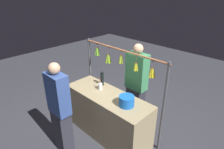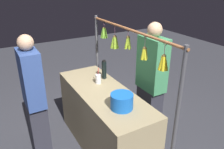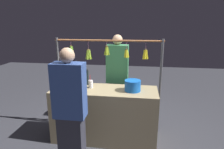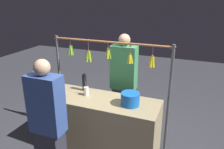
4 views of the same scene
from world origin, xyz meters
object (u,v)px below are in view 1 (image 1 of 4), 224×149
Objects in this scene: vendor_person at (136,87)px; drink_cup at (100,86)px; blue_bucket at (127,101)px; customer_person at (60,110)px; water_bottle at (102,79)px.

drink_cup is at bearing 58.74° from vendor_person.
blue_bucket is 0.15× the size of customer_person.
vendor_person is (-0.38, -0.62, -0.10)m from drink_cup.
water_bottle is 1.04m from customer_person.
drink_cup reaches higher than blue_bucket.
water_bottle is 0.85m from blue_bucket.
blue_bucket is 1.12m from customer_person.
drink_cup is 0.74m from vendor_person.
customer_person is (0.05, 0.87, -0.14)m from drink_cup.
drink_cup is at bearing 126.06° from water_bottle.
vendor_person is at bearing -121.26° from drink_cup.
customer_person is at bearing 46.78° from blue_bucket.
drink_cup is 0.13× the size of customer_person.
drink_cup is at bearing -4.73° from blue_bucket.
water_bottle is 0.17× the size of customer_person.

